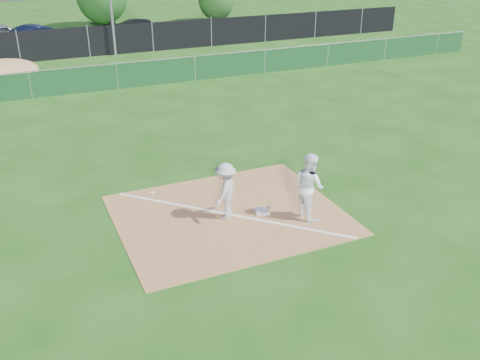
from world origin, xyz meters
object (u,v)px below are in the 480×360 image
at_px(first_base, 262,211).
at_px(car_mid, 41,37).
at_px(play_at_first, 225,191).
at_px(car_right, 144,29).
at_px(car_left, 1,35).
at_px(runner, 309,186).

relative_size(first_base, car_mid, 0.08).
bearing_deg(play_at_first, car_mid, 95.07).
relative_size(first_base, car_right, 0.08).
height_order(first_base, car_mid, car_mid).
distance_m(first_base, car_left, 28.22).
bearing_deg(car_mid, runner, 166.42).
height_order(runner, car_left, runner).
relative_size(runner, car_right, 0.39).
distance_m(first_base, play_at_first, 1.27).
distance_m(car_left, car_right, 9.40).
distance_m(first_base, runner, 1.52).
xyz_separation_m(play_at_first, car_mid, (-2.28, 25.75, -0.03)).
distance_m(car_mid, car_right, 7.00).
distance_m(runner, car_right, 27.24).
bearing_deg(car_right, car_mid, 117.46).
relative_size(car_left, car_mid, 0.97).
bearing_deg(car_right, first_base, -164.98).
relative_size(play_at_first, car_mid, 0.57).
height_order(first_base, car_left, car_left).
height_order(first_base, play_at_first, play_at_first).
xyz_separation_m(runner, car_mid, (-4.36, 26.56, -0.14)).
relative_size(car_left, car_right, 0.96).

